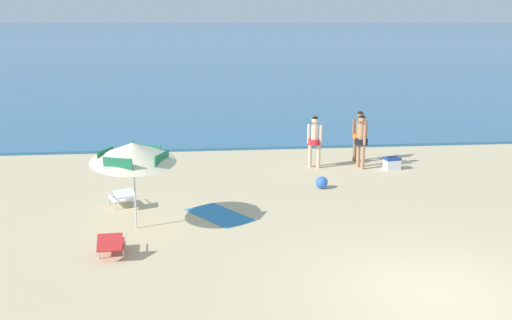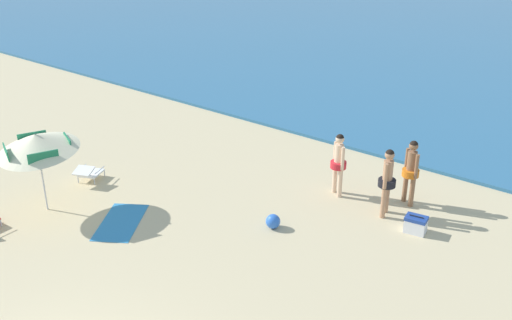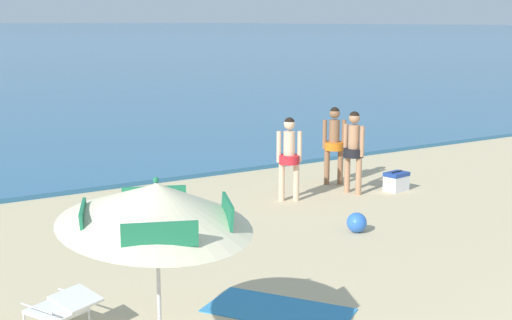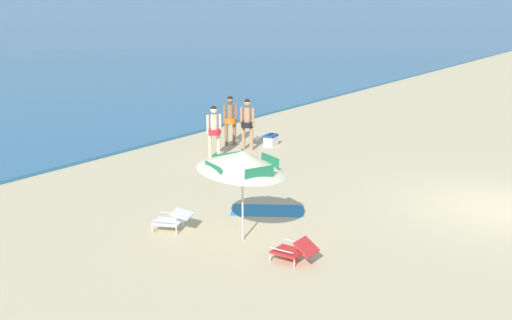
{
  "view_description": "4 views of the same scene",
  "coord_description": "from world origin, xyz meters",
  "px_view_note": "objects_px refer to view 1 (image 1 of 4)",
  "views": [
    {
      "loc": [
        -4.2,
        -9.18,
        4.71
      ],
      "look_at": [
        -2.5,
        6.45,
        0.95
      ],
      "focal_mm": 41.4,
      "sensor_mm": 36.0,
      "label": 1
    },
    {
      "loc": [
        6.45,
        -2.84,
        7.06
      ],
      "look_at": [
        -1.25,
        6.92,
        1.5
      ],
      "focal_mm": 40.79,
      "sensor_mm": 36.0,
      "label": 2
    },
    {
      "loc": [
        -8.37,
        -2.29,
        3.58
      ],
      "look_at": [
        -1.94,
        7.8,
        1.23
      ],
      "focal_mm": 50.13,
      "sensor_mm": 36.0,
      "label": 3
    },
    {
      "loc": [
        -16.79,
        -4.71,
        5.53
      ],
      "look_at": [
        -2.04,
        6.18,
        0.74
      ],
      "focal_mm": 48.09,
      "sensor_mm": 36.0,
      "label": 4
    }
  ],
  "objects_px": {
    "person_standing_beside": "(315,138)",
    "person_wading_in": "(361,138)",
    "lounge_chair_under_umbrella": "(111,243)",
    "beach_ball": "(322,182)",
    "cooler_box": "(392,163)",
    "beach_umbrella_striped_main": "(133,152)",
    "person_standing_near_shore": "(360,133)",
    "beach_towel": "(219,215)",
    "lounge_chair_beside_umbrella": "(123,197)"
  },
  "relations": [
    {
      "from": "cooler_box",
      "to": "beach_towel",
      "type": "bearing_deg",
      "value": -145.41
    },
    {
      "from": "beach_umbrella_striped_main",
      "to": "lounge_chair_under_umbrella",
      "type": "bearing_deg",
      "value": -102.74
    },
    {
      "from": "person_standing_near_shore",
      "to": "person_wading_in",
      "type": "bearing_deg",
      "value": -102.55
    },
    {
      "from": "beach_umbrella_striped_main",
      "to": "beach_towel",
      "type": "relative_size",
      "value": 1.27
    },
    {
      "from": "cooler_box",
      "to": "person_standing_near_shore",
      "type": "bearing_deg",
      "value": 122.21
    },
    {
      "from": "person_standing_beside",
      "to": "beach_towel",
      "type": "xyz_separation_m",
      "value": [
        -3.31,
        -4.48,
        -0.97
      ]
    },
    {
      "from": "person_standing_near_shore",
      "to": "lounge_chair_under_umbrella",
      "type": "bearing_deg",
      "value": -134.31
    },
    {
      "from": "person_standing_beside",
      "to": "beach_ball",
      "type": "distance_m",
      "value": 2.57
    },
    {
      "from": "beach_umbrella_striped_main",
      "to": "beach_towel",
      "type": "height_order",
      "value": "beach_umbrella_striped_main"
    },
    {
      "from": "person_wading_in",
      "to": "cooler_box",
      "type": "height_order",
      "value": "person_wading_in"
    },
    {
      "from": "person_standing_beside",
      "to": "beach_ball",
      "type": "height_order",
      "value": "person_standing_beside"
    },
    {
      "from": "lounge_chair_beside_umbrella",
      "to": "person_wading_in",
      "type": "relative_size",
      "value": 0.57
    },
    {
      "from": "beach_umbrella_striped_main",
      "to": "lounge_chair_beside_umbrella",
      "type": "relative_size",
      "value": 2.3
    },
    {
      "from": "beach_towel",
      "to": "cooler_box",
      "type": "bearing_deg",
      "value": 34.59
    },
    {
      "from": "lounge_chair_beside_umbrella",
      "to": "cooler_box",
      "type": "xyz_separation_m",
      "value": [
        8.17,
        3.03,
        -0.08
      ]
    },
    {
      "from": "lounge_chair_under_umbrella",
      "to": "cooler_box",
      "type": "distance_m",
      "value": 10.2
    },
    {
      "from": "lounge_chair_beside_umbrella",
      "to": "beach_towel",
      "type": "distance_m",
      "value": 2.62
    },
    {
      "from": "beach_umbrella_striped_main",
      "to": "person_standing_near_shore",
      "type": "bearing_deg",
      "value": 40.23
    },
    {
      "from": "beach_umbrella_striped_main",
      "to": "person_wading_in",
      "type": "bearing_deg",
      "value": 36.44
    },
    {
      "from": "lounge_chair_under_umbrella",
      "to": "beach_towel",
      "type": "relative_size",
      "value": 0.51
    },
    {
      "from": "lounge_chair_under_umbrella",
      "to": "person_standing_near_shore",
      "type": "height_order",
      "value": "person_standing_near_shore"
    },
    {
      "from": "person_wading_in",
      "to": "beach_umbrella_striped_main",
      "type": "bearing_deg",
      "value": -143.56
    },
    {
      "from": "person_wading_in",
      "to": "beach_towel",
      "type": "height_order",
      "value": "person_wading_in"
    },
    {
      "from": "person_standing_near_shore",
      "to": "person_standing_beside",
      "type": "xyz_separation_m",
      "value": [
        -1.68,
        -0.67,
        -0.02
      ]
    },
    {
      "from": "person_standing_beside",
      "to": "person_wading_in",
      "type": "relative_size",
      "value": 0.97
    },
    {
      "from": "lounge_chair_under_umbrella",
      "to": "beach_ball",
      "type": "distance_m",
      "value": 6.9
    },
    {
      "from": "lounge_chair_beside_umbrella",
      "to": "lounge_chair_under_umbrella",
      "type": "bearing_deg",
      "value": -87.8
    },
    {
      "from": "person_standing_near_shore",
      "to": "person_standing_beside",
      "type": "bearing_deg",
      "value": -158.2
    },
    {
      "from": "person_standing_near_shore",
      "to": "cooler_box",
      "type": "bearing_deg",
      "value": -57.79
    },
    {
      "from": "person_standing_beside",
      "to": "beach_towel",
      "type": "relative_size",
      "value": 0.94
    },
    {
      "from": "person_standing_near_shore",
      "to": "lounge_chair_beside_umbrella",
      "type": "bearing_deg",
      "value": -150.34
    },
    {
      "from": "lounge_chair_under_umbrella",
      "to": "beach_ball",
      "type": "bearing_deg",
      "value": 39.37
    },
    {
      "from": "beach_umbrella_striped_main",
      "to": "beach_ball",
      "type": "bearing_deg",
      "value": 29.13
    },
    {
      "from": "lounge_chair_under_umbrella",
      "to": "person_wading_in",
      "type": "relative_size",
      "value": 0.53
    },
    {
      "from": "person_wading_in",
      "to": "cooler_box",
      "type": "xyz_separation_m",
      "value": [
        0.95,
        -0.3,
        -0.8
      ]
    },
    {
      "from": "lounge_chair_under_umbrella",
      "to": "lounge_chair_beside_umbrella",
      "type": "bearing_deg",
      "value": 92.2
    },
    {
      "from": "beach_ball",
      "to": "beach_umbrella_striped_main",
      "type": "bearing_deg",
      "value": -150.87
    },
    {
      "from": "beach_umbrella_striped_main",
      "to": "person_wading_in",
      "type": "height_order",
      "value": "beach_umbrella_striped_main"
    },
    {
      "from": "beach_umbrella_striped_main",
      "to": "person_standing_near_shore",
      "type": "distance_m",
      "value": 9.11
    },
    {
      "from": "person_wading_in",
      "to": "cooler_box",
      "type": "relative_size",
      "value": 3.2
    },
    {
      "from": "person_standing_beside",
      "to": "cooler_box",
      "type": "xyz_separation_m",
      "value": [
        2.43,
        -0.52,
        -0.78
      ]
    },
    {
      "from": "person_standing_near_shore",
      "to": "person_wading_in",
      "type": "height_order",
      "value": "person_wading_in"
    },
    {
      "from": "beach_umbrella_striped_main",
      "to": "person_standing_near_shore",
      "type": "height_order",
      "value": "beach_umbrella_striped_main"
    },
    {
      "from": "person_standing_beside",
      "to": "cooler_box",
      "type": "relative_size",
      "value": 3.12
    },
    {
      "from": "beach_towel",
      "to": "beach_umbrella_striped_main",
      "type": "bearing_deg",
      "value": -159.95
    },
    {
      "from": "lounge_chair_under_umbrella",
      "to": "beach_ball",
      "type": "xyz_separation_m",
      "value": [
        5.33,
        4.37,
        -0.09
      ]
    },
    {
      "from": "lounge_chair_under_umbrella",
      "to": "person_standing_beside",
      "type": "relative_size",
      "value": 0.55
    },
    {
      "from": "cooler_box",
      "to": "person_standing_beside",
      "type": "bearing_deg",
      "value": 167.82
    },
    {
      "from": "beach_umbrella_striped_main",
      "to": "beach_towel",
      "type": "bearing_deg",
      "value": 20.05
    },
    {
      "from": "beach_umbrella_striped_main",
      "to": "lounge_chair_beside_umbrella",
      "type": "distance_m",
      "value": 2.29
    }
  ]
}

